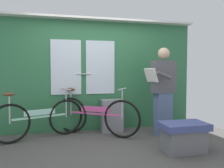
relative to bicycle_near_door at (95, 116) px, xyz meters
name	(u,v)px	position (x,y,z in m)	size (l,w,h in m)	color
ground_plane	(106,154)	(0.02, -0.95, -0.40)	(5.35, 4.34, 0.04)	#474442
train_door_wall	(93,73)	(0.02, 0.41, 0.82)	(4.35, 0.28, 2.31)	#2D6B42
bicycle_near_door	(95,116)	(0.00, 0.00, 0.00)	(1.51, 1.05, 0.92)	black
bicycle_leaning_behind	(40,119)	(-1.02, -0.01, -0.01)	(1.60, 0.72, 0.90)	black
passenger_reading_newspaper	(163,89)	(1.27, -0.30, 0.51)	(0.60, 0.53, 1.68)	slate
trash_bin_by_wall	(112,115)	(0.38, 0.20, -0.05)	(0.43, 0.28, 0.66)	gray
bench_seat_corner	(184,136)	(1.17, -1.20, -0.14)	(0.70, 0.44, 0.45)	#3D477F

